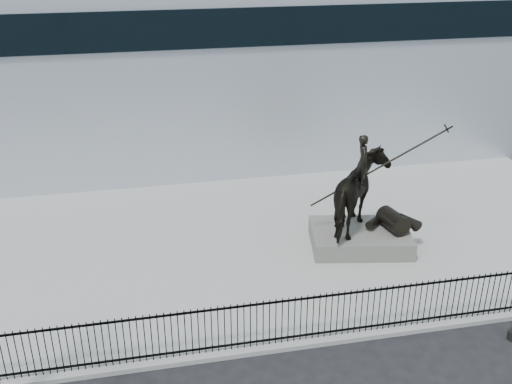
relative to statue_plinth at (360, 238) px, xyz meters
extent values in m
plane|color=black|center=(-4.47, -6.02, -0.48)|extent=(120.00, 120.00, 0.00)
cube|color=#9A9A97|center=(-4.47, 0.98, -0.41)|extent=(30.00, 12.00, 0.15)
cube|color=#B3BAC3|center=(-4.47, 13.98, 4.02)|extent=(44.00, 14.00, 9.00)
cube|color=black|center=(-4.47, -4.77, -0.18)|extent=(22.00, 0.05, 0.05)
cube|color=black|center=(-4.47, -4.77, 1.07)|extent=(22.00, 0.05, 0.05)
cube|color=black|center=(-4.47, -4.77, 0.42)|extent=(22.00, 0.03, 1.50)
cube|color=#524F4B|center=(0.00, 0.00, 0.00)|extent=(3.91, 3.03, 0.66)
imported|color=black|center=(0.00, 0.00, 1.73)|extent=(2.86, 3.18, 2.81)
imported|color=black|center=(-0.11, 0.02, 3.02)|extent=(0.57, 0.76, 1.90)
cylinder|color=black|center=(0.38, -0.07, 2.73)|extent=(4.45, 0.89, 2.86)
camera|label=1|loc=(-7.63, -18.00, 10.63)|focal=42.00mm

